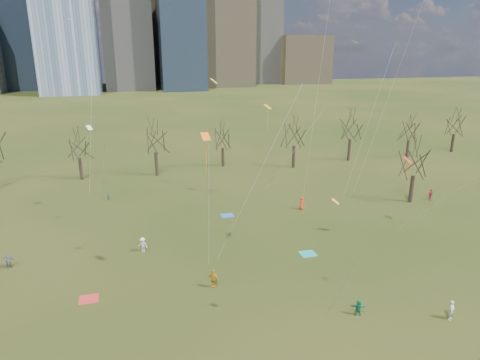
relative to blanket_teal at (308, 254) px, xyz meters
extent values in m
plane|color=black|center=(-5.96, -7.00, -0.01)|extent=(500.00, 500.00, 0.00)
cube|color=#726347|center=(39.04, 208.00, 35.98)|extent=(28.00, 28.00, 72.00)
cube|color=#384C66|center=(-65.96, 213.00, 32.48)|extent=(25.00, 25.00, 65.00)
cube|color=slate|center=(64.04, 223.00, 28.98)|extent=(22.00, 22.00, 58.00)
cube|color=#726347|center=(-0.96, 233.00, 23.98)|extent=(30.00, 30.00, 48.00)
cube|color=#726347|center=(89.04, 218.00, 13.98)|extent=(30.00, 28.00, 28.00)
cylinder|color=black|center=(-24.96, 34.00, 1.79)|extent=(0.52, 0.52, 3.60)
cylinder|color=black|center=(-12.96, 33.00, 2.01)|extent=(0.54, 0.54, 4.05)
cylinder|color=black|center=(-0.96, 36.00, 1.67)|extent=(0.51, 0.51, 3.38)
cylinder|color=black|center=(11.04, 32.00, 1.97)|extent=(0.54, 0.54, 3.96)
cylinder|color=black|center=(23.04, 34.00, 2.05)|extent=(0.54, 0.54, 4.14)
cylinder|color=black|center=(35.04, 33.00, 1.74)|extent=(0.52, 0.52, 3.51)
cylinder|color=black|center=(47.04, 35.00, 1.85)|extent=(0.53, 0.53, 3.74)
cylinder|color=black|center=(20.04, 11.00, 1.90)|extent=(0.53, 0.53, 3.83)
cube|color=teal|center=(0.00, 0.00, 0.00)|extent=(1.60, 1.50, 0.03)
cube|color=#235EA6|center=(-5.65, 12.50, 0.00)|extent=(1.60, 1.50, 0.03)
cube|color=red|center=(-21.36, -3.02, 0.00)|extent=(1.60, 1.50, 0.03)
imported|color=silver|center=(6.33, -13.21, 0.79)|extent=(0.70, 0.64, 1.62)
imported|color=orange|center=(-10.74, -3.94, 0.88)|extent=(1.07, 1.01, 1.78)
imported|color=#1A764F|center=(-0.42, -10.87, 0.68)|extent=(1.34, 0.80, 1.38)
imported|color=silver|center=(-16.49, 4.84, 0.79)|extent=(1.20, 1.06, 1.61)
imported|color=#C71C43|center=(23.19, 10.90, 0.79)|extent=(1.03, 0.74, 1.62)
imported|color=slate|center=(-29.18, 4.61, 0.73)|extent=(1.39, 1.16, 1.49)
imported|color=#FF401C|center=(4.36, 12.20, 0.86)|extent=(0.75, 0.96, 1.75)
imported|color=#176A55|center=(-20.44, 22.37, 0.70)|extent=(0.48, 0.60, 1.43)
plane|color=orange|center=(-10.83, -2.20, 13.32)|extent=(1.08, 0.93, 0.55)
cylinder|color=silver|center=(-11.01, -3.86, 7.35)|extent=(0.36, 3.35, 11.94)
cylinder|color=orange|center=(-10.83, -2.20, 11.67)|extent=(0.04, 0.04, 2.70)
plane|color=gold|center=(-9.90, -1.47, 17.77)|extent=(0.79, 0.85, 0.41)
cylinder|color=silver|center=(-6.80, -3.48, 9.58)|extent=(6.22, 4.04, 16.40)
plane|color=red|center=(11.13, 0.68, 9.18)|extent=(1.34, 1.34, 0.66)
cylinder|color=silver|center=(12.32, -2.84, 5.28)|extent=(2.40, 7.06, 7.80)
cylinder|color=red|center=(11.13, 0.68, 7.28)|extent=(0.04, 0.04, 3.15)
cylinder|color=silver|center=(4.21, 8.28, 18.22)|extent=(1.40, 9.48, 33.67)
plane|color=green|center=(10.20, 11.87, 21.10)|extent=(1.13, 1.15, 0.44)
cylinder|color=silver|center=(11.91, 10.21, 11.24)|extent=(3.45, 3.33, 19.72)
plane|color=#3183D3|center=(-22.85, 21.69, 23.71)|extent=(1.01, 1.03, 0.31)
cylinder|color=silver|center=(-21.36, 19.09, 12.55)|extent=(3.00, 5.21, 22.33)
plane|color=orange|center=(1.20, 17.65, 12.93)|extent=(1.40, 1.40, 0.56)
cylinder|color=silver|center=(4.30, 15.53, 7.16)|extent=(6.21, 4.27, 11.56)
cylinder|color=orange|center=(1.20, 17.65, 11.11)|extent=(0.04, 0.04, 3.00)
plane|color=yellow|center=(-3.58, -11.81, 10.25)|extent=(0.74, 0.77, 0.35)
cylinder|color=silver|center=(-4.85, -15.64, 5.82)|extent=(2.56, 7.67, 8.87)
cylinder|color=silver|center=(14.61, 9.49, 16.81)|extent=(4.39, 7.33, 30.85)
plane|color=white|center=(-21.66, 18.14, 11.05)|extent=(1.09, 1.04, 0.50)
cylinder|color=silver|center=(-20.50, 13.19, 6.22)|extent=(2.34, 9.92, 9.68)
camera|label=1|loc=(-17.03, -36.92, 20.31)|focal=32.00mm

